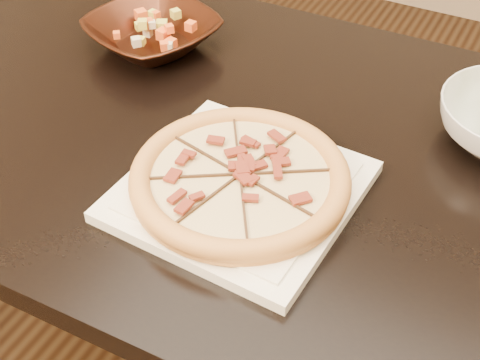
{
  "coord_description": "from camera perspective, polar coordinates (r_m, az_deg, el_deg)",
  "views": [
    {
      "loc": [
        0.33,
        -0.77,
        1.4
      ],
      "look_at": [
        0.0,
        -0.15,
        0.78
      ],
      "focal_mm": 50.0,
      "sensor_mm": 36.0,
      "label": 1
    }
  ],
  "objects": [
    {
      "name": "mixed_dish",
      "position": [
        1.26,
        -7.68,
        13.97
      ],
      "size": [
        0.11,
        0.1,
        0.03
      ],
      "color": "beige",
      "rests_on": "bronze_bowl"
    },
    {
      "name": "pizza",
      "position": [
        0.93,
        0.0,
        0.19
      ],
      "size": [
        0.31,
        0.31,
        0.03
      ],
      "color": "#E19D4C",
      "rests_on": "plate"
    },
    {
      "name": "bronze_bowl",
      "position": [
        1.28,
        -7.47,
        12.3
      ],
      "size": [
        0.29,
        0.29,
        0.06
      ],
      "primitive_type": "imported",
      "rotation": [
        0.0,
        0.0,
        -0.32
      ],
      "color": "#3B1C10",
      "rests_on": "dining_table"
    },
    {
      "name": "dining_table",
      "position": [
        1.14,
        -0.61,
        -0.03
      ],
      "size": [
        1.3,
        0.85,
        0.75
      ],
      "color": "black",
      "rests_on": "floor"
    },
    {
      "name": "plate",
      "position": [
        0.94,
        0.0,
        -0.88
      ],
      "size": [
        0.32,
        0.32,
        0.02
      ],
      "color": "white",
      "rests_on": "dining_table"
    }
  ]
}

